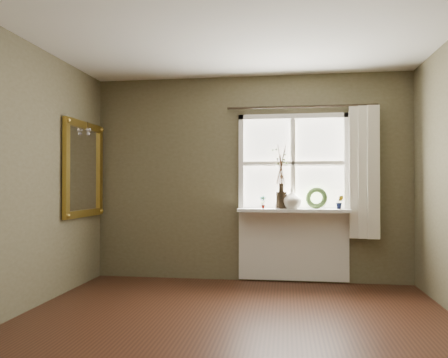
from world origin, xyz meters
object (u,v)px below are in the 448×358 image
dark_jug (281,200)px  gilt_mirror (84,169)px  cream_vase (292,199)px  wreath (316,200)px

dark_jug → gilt_mirror: 2.43m
gilt_mirror → cream_vase: bearing=9.5°
wreath → gilt_mirror: 2.86m
cream_vase → gilt_mirror: 2.56m
cream_vase → wreath: bearing=7.6°
dark_jug → cream_vase: cream_vase is taller
cream_vase → gilt_mirror: size_ratio=0.21×
cream_vase → gilt_mirror: (-2.50, -0.42, 0.36)m
dark_jug → wreath: 0.43m
cream_vase → dark_jug: bearing=180.0°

